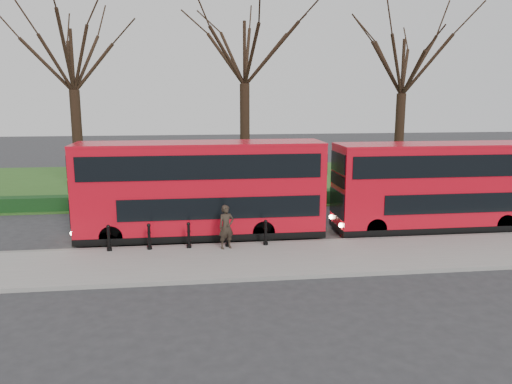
{
  "coord_description": "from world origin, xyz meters",
  "views": [
    {
      "loc": [
        -1.25,
        -20.75,
        6.14
      ],
      "look_at": [
        1.47,
        0.5,
        2.0
      ],
      "focal_mm": 35.0,
      "sensor_mm": 36.0,
      "label": 1
    }
  ],
  "objects": [
    {
      "name": "ground",
      "position": [
        0.0,
        0.0,
        0.0
      ],
      "size": [
        120.0,
        120.0,
        0.0
      ],
      "primitive_type": "plane",
      "color": "#28282B",
      "rests_on": "ground"
    },
    {
      "name": "tree_left",
      "position": [
        -8.0,
        10.0,
        8.56
      ],
      "size": [
        7.54,
        7.54,
        11.77
      ],
      "color": "black",
      "rests_on": "ground"
    },
    {
      "name": "kerb",
      "position": [
        0.0,
        -1.0,
        0.07
      ],
      "size": [
        60.0,
        0.25,
        0.16
      ],
      "primitive_type": "cube",
      "color": "slate",
      "rests_on": "ground"
    },
    {
      "name": "bus_lead",
      "position": [
        -0.92,
        0.55,
        2.11
      ],
      "size": [
        10.55,
        2.43,
        4.2
      ],
      "color": "red",
      "rests_on": "ground"
    },
    {
      "name": "grass_verge",
      "position": [
        0.0,
        15.0,
        0.03
      ],
      "size": [
        60.0,
        18.0,
        0.06
      ],
      "primitive_type": "cube",
      "color": "#2B501A",
      "rests_on": "ground"
    },
    {
      "name": "yellow_line_outer",
      "position": [
        0.0,
        -0.7,
        0.01
      ],
      "size": [
        60.0,
        0.1,
        0.01
      ],
      "primitive_type": "cube",
      "color": "yellow",
      "rests_on": "ground"
    },
    {
      "name": "tree_right",
      "position": [
        12.0,
        10.0,
        8.31
      ],
      "size": [
        7.32,
        7.32,
        11.44
      ],
      "color": "black",
      "rests_on": "ground"
    },
    {
      "name": "pedestrian",
      "position": [
        0.01,
        -1.61,
        1.03
      ],
      "size": [
        0.75,
        0.61,
        1.76
      ],
      "primitive_type": "imported",
      "rotation": [
        0.0,
        0.0,
        0.34
      ],
      "color": "#2D241C",
      "rests_on": "pavement"
    },
    {
      "name": "tree_mid",
      "position": [
        2.0,
        10.0,
        9.09
      ],
      "size": [
        8.0,
        8.0,
        12.49
      ],
      "color": "black",
      "rests_on": "ground"
    },
    {
      "name": "hedge",
      "position": [
        0.0,
        6.8,
        0.4
      ],
      "size": [
        60.0,
        0.9,
        0.8
      ],
      "primitive_type": "cube",
      "color": "black",
      "rests_on": "ground"
    },
    {
      "name": "pavement",
      "position": [
        0.0,
        -3.0,
        0.07
      ],
      "size": [
        60.0,
        4.0,
        0.15
      ],
      "primitive_type": "cube",
      "color": "gray",
      "rests_on": "ground"
    },
    {
      "name": "bus_rear",
      "position": [
        10.17,
        0.41,
        2.03
      ],
      "size": [
        10.14,
        2.33,
        4.03
      ],
      "color": "red",
      "rests_on": "ground"
    },
    {
      "name": "yellow_line_inner",
      "position": [
        0.0,
        -0.5,
        0.01
      ],
      "size": [
        60.0,
        0.1,
        0.01
      ],
      "primitive_type": "cube",
      "color": "yellow",
      "rests_on": "ground"
    },
    {
      "name": "bollard_row",
      "position": [
        -1.47,
        -1.35,
        0.65
      ],
      "size": [
        6.37,
        0.15,
        1.0
      ],
      "color": "black",
      "rests_on": "pavement"
    }
  ]
}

